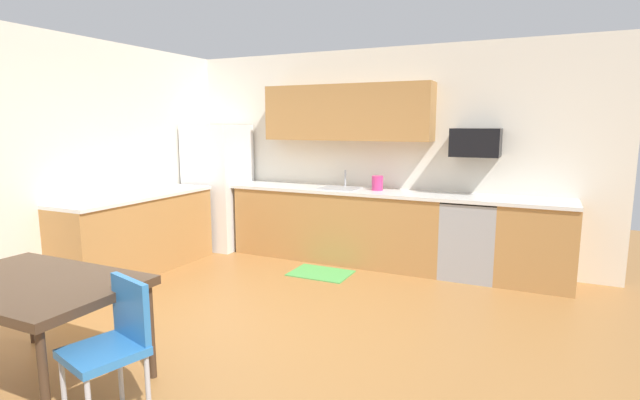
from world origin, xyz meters
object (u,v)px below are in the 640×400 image
Objects in this scene: refrigerator at (218,186)px; kettle at (377,184)px; dining_table at (32,289)px; oven_range at (470,238)px; microwave at (476,143)px; chair_near_table at (114,339)px.

kettle is (2.34, 0.13, 0.15)m from refrigerator.
kettle is (1.16, 3.71, 0.35)m from dining_table.
oven_range is at bearing -2.51° from kettle.
kettle is at bearing -177.49° from microwave.
refrigerator is 3.51m from oven_range.
dining_table is at bearing -121.52° from microwave.
kettle is at bearing 3.18° from refrigerator.
microwave is 2.70× the size of kettle.
oven_range is 4.01m from chair_near_table.
refrigerator is 2.35m from kettle.
chair_near_table is (1.98, -3.64, -0.37)m from refrigerator.
chair_near_table is at bearing -111.98° from oven_range.
refrigerator reaches higher than dining_table.
kettle is (-1.14, -0.05, -0.53)m from microwave.
kettle is at bearing 177.49° from oven_range.
oven_range is at bearing 68.02° from chair_near_table.
oven_range is 0.65× the size of dining_table.
microwave is 0.64× the size of chair_near_table.
dining_table is (1.17, -3.58, -0.20)m from refrigerator.
microwave is 1.26m from kettle.
microwave is (0.00, 0.10, 1.09)m from oven_range.
kettle reaches higher than oven_range.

